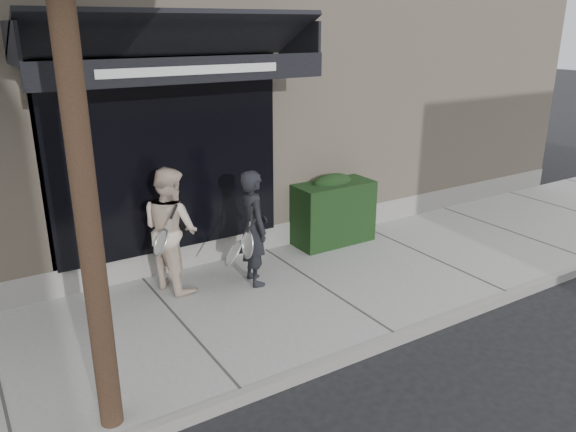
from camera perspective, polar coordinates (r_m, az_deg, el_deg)
ground at (r=7.82m, az=3.23°, el=-7.75°), size 80.00×80.00×0.00m
sidewalk at (r=7.80m, az=3.24°, el=-7.36°), size 20.00×3.00×0.12m
curb at (r=6.75m, az=11.02°, el=-12.11°), size 20.00×0.10×0.14m
building_facade at (r=11.41m, az=-11.51°, el=14.69°), size 14.30×8.04×5.64m
hedge at (r=9.11m, az=4.44°, el=0.63°), size 1.30×0.70×1.14m
pedestrian_front at (r=7.54m, az=-3.54°, el=-1.24°), size 0.84×0.82×1.59m
pedestrian_back at (r=7.53m, az=-11.82°, el=-1.30°), size 0.85×1.00×1.67m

